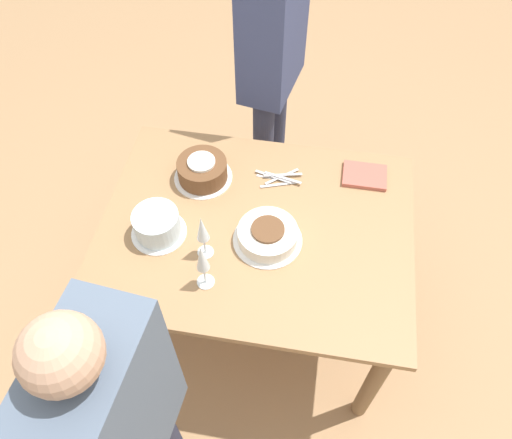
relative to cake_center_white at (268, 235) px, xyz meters
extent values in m
plane|color=#A87F56|center=(0.06, -0.06, -0.81)|extent=(12.00, 12.00, 0.00)
cube|color=#9E754C|center=(0.06, -0.06, -0.05)|extent=(1.28, 0.99, 0.03)
cylinder|color=brown|center=(-0.51, -0.48, -0.44)|extent=(0.07, 0.07, 0.75)
cylinder|color=brown|center=(0.62, -0.48, -0.44)|extent=(0.07, 0.07, 0.75)
cylinder|color=brown|center=(-0.51, 0.36, -0.44)|extent=(0.07, 0.07, 0.75)
cylinder|color=brown|center=(0.62, 0.36, -0.44)|extent=(0.07, 0.07, 0.75)
cylinder|color=white|center=(0.00, 0.00, -0.03)|extent=(0.28, 0.28, 0.01)
cylinder|color=silver|center=(0.00, 0.00, 0.00)|extent=(0.24, 0.24, 0.06)
cylinder|color=brown|center=(0.00, 0.00, 0.04)|extent=(0.13, 0.13, 0.01)
cylinder|color=white|center=(0.33, -0.28, -0.03)|extent=(0.26, 0.26, 0.01)
cylinder|color=brown|center=(0.33, -0.28, 0.02)|extent=(0.22, 0.22, 0.09)
cylinder|color=silver|center=(0.33, -0.28, 0.07)|extent=(0.12, 0.12, 0.01)
cylinder|color=white|center=(0.44, 0.04, -0.03)|extent=(0.22, 0.22, 0.01)
cylinder|color=silver|center=(0.44, 0.04, 0.03)|extent=(0.18, 0.18, 0.11)
cylinder|color=silver|center=(0.20, 0.23, -0.03)|extent=(0.07, 0.07, 0.00)
cylinder|color=silver|center=(0.20, 0.23, 0.02)|extent=(0.01, 0.01, 0.11)
cone|color=silver|center=(0.20, 0.23, 0.14)|extent=(0.05, 0.05, 0.13)
cylinder|color=silver|center=(0.23, 0.10, -0.03)|extent=(0.06, 0.06, 0.00)
cylinder|color=silver|center=(0.23, 0.10, 0.02)|extent=(0.01, 0.01, 0.10)
cone|color=silver|center=(0.23, 0.10, 0.13)|extent=(0.05, 0.05, 0.12)
cube|color=silver|center=(0.02, -0.33, -0.03)|extent=(0.17, 0.02, 0.00)
cube|color=silver|center=(-0.01, -0.29, -0.03)|extent=(0.16, 0.07, 0.00)
cube|color=silver|center=(-0.01, -0.34, -0.03)|extent=(0.14, 0.12, 0.00)
cube|color=silver|center=(0.03, -0.33, -0.03)|extent=(0.17, 0.06, 0.00)
cube|color=silver|center=(-0.02, -0.35, -0.02)|extent=(0.17, 0.05, 0.00)
cube|color=silver|center=(-0.02, -0.33, -0.02)|extent=(0.17, 0.05, 0.00)
cube|color=#B75B4C|center=(-0.37, -0.40, -0.03)|extent=(0.19, 0.14, 0.02)
cylinder|color=#2D334C|center=(0.10, -0.99, -0.39)|extent=(0.11, 0.11, 0.85)
cylinder|color=#2D334C|center=(0.14, -0.77, -0.39)|extent=(0.11, 0.11, 0.85)
cube|color=#38426B|center=(0.12, -0.88, 0.39)|extent=(0.29, 0.43, 0.71)
cylinder|color=#2D334C|center=(0.29, 0.70, -0.43)|extent=(0.11, 0.11, 0.76)
cube|color=slate|center=(0.30, 0.81, 0.27)|extent=(0.26, 0.42, 0.64)
sphere|color=tan|center=(0.30, 0.81, 0.68)|extent=(0.18, 0.18, 0.18)
camera|label=1|loc=(-0.14, 1.11, 1.63)|focal=35.00mm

